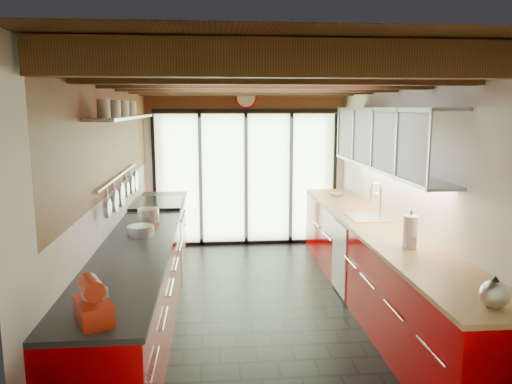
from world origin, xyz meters
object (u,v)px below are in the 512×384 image
stand_mixer (93,303)px  bowl (336,194)px  paper_towel (410,232)px  kettle (494,293)px  soap_bottle (412,239)px

stand_mixer → bowl: 4.85m
stand_mixer → paper_towel: bearing=28.6°
bowl → kettle: bearing=-90.0°
kettle → paper_towel: (0.00, 1.39, 0.05)m
stand_mixer → paper_towel: (2.54, 1.38, 0.03)m
kettle → paper_towel: 1.39m
kettle → soap_bottle: (0.00, 1.36, -0.00)m
stand_mixer → soap_bottle: stand_mixer is taller
kettle → stand_mixer: bearing=179.8°
paper_towel → kettle: bearing=-90.0°
bowl → soap_bottle: bearing=-90.0°
kettle → soap_bottle: size_ratio=1.36×
soap_bottle → kettle: bearing=-90.0°
kettle → soap_bottle: 1.36m
paper_towel → stand_mixer: bearing=-151.4°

